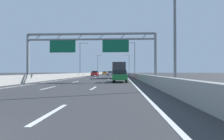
# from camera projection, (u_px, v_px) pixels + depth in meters

# --- Properties ---
(ground_plane) EXTENTS (260.00, 260.00, 0.00)m
(ground_plane) POSITION_uv_depth(u_px,v_px,m) (114.00, 74.00, 102.38)
(ground_plane) COLOR #38383A
(lane_dash_left_1) EXTENTS (0.16, 3.00, 0.01)m
(lane_dash_left_1) POSITION_uv_depth(u_px,v_px,m) (48.00, 88.00, 15.09)
(lane_dash_left_1) COLOR white
(lane_dash_left_1) RESTS_ON ground_plane
(lane_dash_left_2) EXTENTS (0.16, 3.00, 0.01)m
(lane_dash_left_2) POSITION_uv_depth(u_px,v_px,m) (76.00, 82.00, 24.07)
(lane_dash_left_2) COLOR white
(lane_dash_left_2) RESTS_ON ground_plane
(lane_dash_left_3) EXTENTS (0.16, 3.00, 0.01)m
(lane_dash_left_3) POSITION_uv_depth(u_px,v_px,m) (88.00, 79.00, 33.06)
(lane_dash_left_3) COLOR white
(lane_dash_left_3) RESTS_ON ground_plane
(lane_dash_left_4) EXTENTS (0.16, 3.00, 0.01)m
(lane_dash_left_4) POSITION_uv_depth(u_px,v_px,m) (95.00, 77.00, 42.05)
(lane_dash_left_4) COLOR white
(lane_dash_left_4) RESTS_ON ground_plane
(lane_dash_left_5) EXTENTS (0.16, 3.00, 0.01)m
(lane_dash_left_5) POSITION_uv_depth(u_px,v_px,m) (100.00, 76.00, 51.04)
(lane_dash_left_5) COLOR white
(lane_dash_left_5) RESTS_ON ground_plane
(lane_dash_left_6) EXTENTS (0.16, 3.00, 0.01)m
(lane_dash_left_6) POSITION_uv_depth(u_px,v_px,m) (103.00, 76.00, 60.03)
(lane_dash_left_6) COLOR white
(lane_dash_left_6) RESTS_ON ground_plane
(lane_dash_left_7) EXTENTS (0.16, 3.00, 0.01)m
(lane_dash_left_7) POSITION_uv_depth(u_px,v_px,m) (105.00, 75.00, 69.02)
(lane_dash_left_7) COLOR white
(lane_dash_left_7) RESTS_ON ground_plane
(lane_dash_left_8) EXTENTS (0.16, 3.00, 0.01)m
(lane_dash_left_8) POSITION_uv_depth(u_px,v_px,m) (107.00, 75.00, 78.01)
(lane_dash_left_8) COLOR white
(lane_dash_left_8) RESTS_ON ground_plane
(lane_dash_left_9) EXTENTS (0.16, 3.00, 0.01)m
(lane_dash_left_9) POSITION_uv_depth(u_px,v_px,m) (109.00, 74.00, 86.99)
(lane_dash_left_9) COLOR white
(lane_dash_left_9) RESTS_ON ground_plane
(lane_dash_left_10) EXTENTS (0.16, 3.00, 0.01)m
(lane_dash_left_10) POSITION_uv_depth(u_px,v_px,m) (110.00, 74.00, 95.98)
(lane_dash_left_10) COLOR white
(lane_dash_left_10) RESTS_ON ground_plane
(lane_dash_left_11) EXTENTS (0.16, 3.00, 0.01)m
(lane_dash_left_11) POSITION_uv_depth(u_px,v_px,m) (111.00, 74.00, 104.97)
(lane_dash_left_11) COLOR white
(lane_dash_left_11) RESTS_ON ground_plane
(lane_dash_left_12) EXTENTS (0.16, 3.00, 0.01)m
(lane_dash_left_12) POSITION_uv_depth(u_px,v_px,m) (112.00, 74.00, 113.96)
(lane_dash_left_12) COLOR white
(lane_dash_left_12) RESTS_ON ground_plane
(lane_dash_left_13) EXTENTS (0.16, 3.00, 0.01)m
(lane_dash_left_13) POSITION_uv_depth(u_px,v_px,m) (113.00, 74.00, 122.95)
(lane_dash_left_13) COLOR white
(lane_dash_left_13) RESTS_ON ground_plane
(lane_dash_left_14) EXTENTS (0.16, 3.00, 0.01)m
(lane_dash_left_14) POSITION_uv_depth(u_px,v_px,m) (113.00, 74.00, 131.94)
(lane_dash_left_14) COLOR white
(lane_dash_left_14) RESTS_ON ground_plane
(lane_dash_left_15) EXTENTS (0.16, 3.00, 0.01)m
(lane_dash_left_15) POSITION_uv_depth(u_px,v_px,m) (114.00, 73.00, 140.93)
(lane_dash_left_15) COLOR white
(lane_dash_left_15) RESTS_ON ground_plane
(lane_dash_left_16) EXTENTS (0.16, 3.00, 0.01)m
(lane_dash_left_16) POSITION_uv_depth(u_px,v_px,m) (114.00, 73.00, 149.91)
(lane_dash_left_16) COLOR white
(lane_dash_left_16) RESTS_ON ground_plane
(lane_dash_left_17) EXTENTS (0.16, 3.00, 0.01)m
(lane_dash_left_17) POSITION_uv_depth(u_px,v_px,m) (115.00, 73.00, 158.90)
(lane_dash_left_17) COLOR white
(lane_dash_left_17) RESTS_ON ground_plane
(lane_dash_right_0) EXTENTS (0.16, 3.00, 0.01)m
(lane_dash_right_0) POSITION_uv_depth(u_px,v_px,m) (51.00, 113.00, 5.92)
(lane_dash_right_0) COLOR white
(lane_dash_right_0) RESTS_ON ground_plane
(lane_dash_right_1) EXTENTS (0.16, 3.00, 0.01)m
(lane_dash_right_1) POSITION_uv_depth(u_px,v_px,m) (93.00, 88.00, 14.91)
(lane_dash_right_1) COLOR white
(lane_dash_right_1) RESTS_ON ground_plane
(lane_dash_right_2) EXTENTS (0.16, 3.00, 0.01)m
(lane_dash_right_2) POSITION_uv_depth(u_px,v_px,m) (104.00, 82.00, 23.90)
(lane_dash_right_2) COLOR white
(lane_dash_right_2) RESTS_ON ground_plane
(lane_dash_right_3) EXTENTS (0.16, 3.00, 0.01)m
(lane_dash_right_3) POSITION_uv_depth(u_px,v_px,m) (109.00, 79.00, 32.88)
(lane_dash_right_3) COLOR white
(lane_dash_right_3) RESTS_ON ground_plane
(lane_dash_right_4) EXTENTS (0.16, 3.00, 0.01)m
(lane_dash_right_4) POSITION_uv_depth(u_px,v_px,m) (111.00, 78.00, 41.87)
(lane_dash_right_4) COLOR white
(lane_dash_right_4) RESTS_ON ground_plane
(lane_dash_right_5) EXTENTS (0.16, 3.00, 0.01)m
(lane_dash_right_5) POSITION_uv_depth(u_px,v_px,m) (113.00, 76.00, 50.86)
(lane_dash_right_5) COLOR white
(lane_dash_right_5) RESTS_ON ground_plane
(lane_dash_right_6) EXTENTS (0.16, 3.00, 0.01)m
(lane_dash_right_6) POSITION_uv_depth(u_px,v_px,m) (114.00, 76.00, 59.85)
(lane_dash_right_6) COLOR white
(lane_dash_right_6) RESTS_ON ground_plane
(lane_dash_right_7) EXTENTS (0.16, 3.00, 0.01)m
(lane_dash_right_7) POSITION_uv_depth(u_px,v_px,m) (115.00, 75.00, 68.84)
(lane_dash_right_7) COLOR white
(lane_dash_right_7) RESTS_ON ground_plane
(lane_dash_right_8) EXTENTS (0.16, 3.00, 0.01)m
(lane_dash_right_8) POSITION_uv_depth(u_px,v_px,m) (116.00, 75.00, 77.83)
(lane_dash_right_8) COLOR white
(lane_dash_right_8) RESTS_ON ground_plane
(lane_dash_right_9) EXTENTS (0.16, 3.00, 0.01)m
(lane_dash_right_9) POSITION_uv_depth(u_px,v_px,m) (117.00, 74.00, 86.81)
(lane_dash_right_9) COLOR white
(lane_dash_right_9) RESTS_ON ground_plane
(lane_dash_right_10) EXTENTS (0.16, 3.00, 0.01)m
(lane_dash_right_10) POSITION_uv_depth(u_px,v_px,m) (117.00, 74.00, 95.80)
(lane_dash_right_10) COLOR white
(lane_dash_right_10) RESTS_ON ground_plane
(lane_dash_right_11) EXTENTS (0.16, 3.00, 0.01)m
(lane_dash_right_11) POSITION_uv_depth(u_px,v_px,m) (117.00, 74.00, 104.79)
(lane_dash_right_11) COLOR white
(lane_dash_right_11) RESTS_ON ground_plane
(lane_dash_right_12) EXTENTS (0.16, 3.00, 0.01)m
(lane_dash_right_12) POSITION_uv_depth(u_px,v_px,m) (118.00, 74.00, 113.78)
(lane_dash_right_12) COLOR white
(lane_dash_right_12) RESTS_ON ground_plane
(lane_dash_right_13) EXTENTS (0.16, 3.00, 0.01)m
(lane_dash_right_13) POSITION_uv_depth(u_px,v_px,m) (118.00, 74.00, 122.77)
(lane_dash_right_13) COLOR white
(lane_dash_right_13) RESTS_ON ground_plane
(lane_dash_right_14) EXTENTS (0.16, 3.00, 0.01)m
(lane_dash_right_14) POSITION_uv_depth(u_px,v_px,m) (118.00, 74.00, 131.76)
(lane_dash_right_14) COLOR white
(lane_dash_right_14) RESTS_ON ground_plane
(lane_dash_right_15) EXTENTS (0.16, 3.00, 0.01)m
(lane_dash_right_15) POSITION_uv_depth(u_px,v_px,m) (119.00, 73.00, 140.75)
(lane_dash_right_15) COLOR white
(lane_dash_right_15) RESTS_ON ground_plane
(lane_dash_right_16) EXTENTS (0.16, 3.00, 0.01)m
(lane_dash_right_16) POSITION_uv_depth(u_px,v_px,m) (119.00, 73.00, 149.73)
(lane_dash_right_16) COLOR white
(lane_dash_right_16) RESTS_ON ground_plane
(lane_dash_right_17) EXTENTS (0.16, 3.00, 0.01)m
(lane_dash_right_17) POSITION_uv_depth(u_px,v_px,m) (119.00, 73.00, 158.72)
(lane_dash_right_17) COLOR white
(lane_dash_right_17) RESTS_ON ground_plane
(edge_line_left) EXTENTS (0.16, 176.00, 0.01)m
(edge_line_left) POSITION_uv_depth(u_px,v_px,m) (102.00, 74.00, 90.66)
(edge_line_left) COLOR white
(edge_line_left) RESTS_ON ground_plane
(edge_line_right) EXTENTS (0.16, 176.00, 0.01)m
(edge_line_right) POSITION_uv_depth(u_px,v_px,m) (124.00, 74.00, 90.14)
(edge_line_right) COLOR white
(edge_line_right) RESTS_ON ground_plane
(barrier_left) EXTENTS (0.45, 220.00, 0.95)m
(barrier_left) POSITION_uv_depth(u_px,v_px,m) (103.00, 73.00, 112.72)
(barrier_left) COLOR #9E9E99
(barrier_left) RESTS_ON ground_plane
(barrier_right) EXTENTS (0.45, 220.00, 0.95)m
(barrier_right) POSITION_uv_depth(u_px,v_px,m) (126.00, 73.00, 112.03)
(barrier_right) COLOR #9E9E99
(barrier_right) RESTS_ON ground_plane
(sign_gantry) EXTENTS (17.03, 0.36, 6.36)m
(sign_gantry) POSITION_uv_depth(u_px,v_px,m) (90.00, 44.00, 24.72)
(sign_gantry) COLOR gray
(sign_gantry) RESTS_ON ground_plane
(streetlamp_right_near) EXTENTS (2.58, 0.28, 9.50)m
(streetlamp_right_near) POSITION_uv_depth(u_px,v_px,m) (172.00, 13.00, 13.21)
(streetlamp_right_near) COLOR slate
(streetlamp_right_near) RESTS_ON ground_plane
(streetlamp_left_mid) EXTENTS (2.58, 0.28, 9.50)m
(streetlamp_left_mid) POSITION_uv_depth(u_px,v_px,m) (81.00, 57.00, 53.83)
(streetlamp_left_mid) COLOR slate
(streetlamp_left_mid) RESTS_ON ground_plane
(streetlamp_right_mid) EXTENTS (2.58, 0.28, 9.50)m
(streetlamp_right_mid) POSITION_uv_depth(u_px,v_px,m) (134.00, 57.00, 53.08)
(streetlamp_right_mid) COLOR slate
(streetlamp_right_mid) RESTS_ON ground_plane
(streetlamp_left_far) EXTENTS (2.58, 0.28, 9.50)m
(streetlamp_left_far) POSITION_uv_depth(u_px,v_px,m) (98.00, 63.00, 93.70)
(streetlamp_left_far) COLOR slate
(streetlamp_left_far) RESTS_ON ground_plane
(streetlamp_right_far) EXTENTS (2.58, 0.28, 9.50)m
(streetlamp_right_far) POSITION_uv_depth(u_px,v_px,m) (129.00, 63.00, 92.96)
(streetlamp_right_far) COLOR slate
(streetlamp_right_far) RESTS_ON ground_plane
(silver_car) EXTENTS (1.87, 4.63, 1.46)m
(silver_car) POSITION_uv_depth(u_px,v_px,m) (110.00, 73.00, 67.43)
(silver_car) COLOR #A8ADB2
(silver_car) RESTS_ON ground_plane
(orange_car) EXTENTS (1.87, 4.22, 1.42)m
(orange_car) POSITION_uv_depth(u_px,v_px,m) (105.00, 73.00, 86.99)
(orange_car) COLOR orange
(orange_car) RESTS_ON ground_plane
(black_car) EXTENTS (1.82, 4.49, 1.46)m
(black_car) POSITION_uv_depth(u_px,v_px,m) (120.00, 73.00, 70.89)
(black_car) COLOR black
(black_car) RESTS_ON ground_plane
(white_car) EXTENTS (1.83, 4.70, 1.52)m
(white_car) POSITION_uv_depth(u_px,v_px,m) (110.00, 72.00, 130.69)
(white_car) COLOR silver
(white_car) RESTS_ON ground_plane
(green_car) EXTENTS (1.71, 4.62, 1.49)m
(green_car) POSITION_uv_depth(u_px,v_px,m) (120.00, 76.00, 23.56)
(green_car) COLOR #1E7A38
(green_car) RESTS_ON ground_plane
(yellow_car) EXTENTS (1.76, 4.66, 1.40)m
(yellow_car) POSITION_uv_depth(u_px,v_px,m) (114.00, 73.00, 101.46)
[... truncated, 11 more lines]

